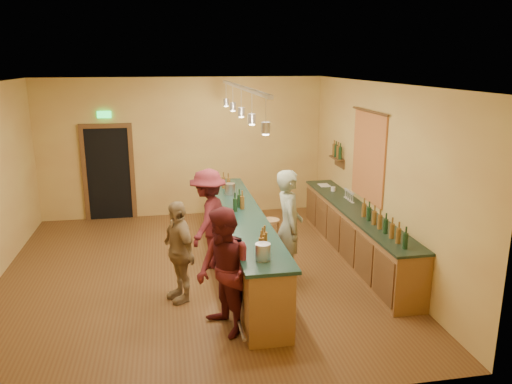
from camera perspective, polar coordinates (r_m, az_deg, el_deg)
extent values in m
plane|color=#593319|center=(8.78, -7.02, -9.20)|extent=(7.00, 7.00, 0.00)
cube|color=silver|center=(8.03, -7.75, 12.15)|extent=(6.50, 7.00, 0.02)
cube|color=#B58344|center=(11.69, -8.33, 5.02)|extent=(6.50, 0.02, 3.20)
cube|color=#B58344|center=(4.93, -5.08, -8.57)|extent=(6.50, 0.02, 3.20)
cube|color=#B58344|center=(9.01, 13.73, 1.86)|extent=(0.02, 7.00, 3.20)
cube|color=black|center=(11.84, -16.47, 1.98)|extent=(0.95, 0.06, 2.10)
cube|color=#4A3516|center=(11.89, -18.99, 1.83)|extent=(0.10, 0.08, 2.10)
cube|color=#4A3516|center=(11.77, -13.94, 2.08)|extent=(0.10, 0.08, 2.10)
cube|color=#4A3516|center=(11.64, -16.88, 7.25)|extent=(1.15, 0.08, 0.10)
cube|color=#19E54C|center=(11.60, -16.97, 8.46)|extent=(0.30, 0.04, 0.15)
cube|color=#9F341F|center=(9.31, 12.73, 3.90)|extent=(0.03, 1.40, 1.60)
cube|color=#4A3516|center=(10.72, 9.20, 3.84)|extent=(0.16, 0.55, 0.03)
cube|color=#4A3516|center=(10.76, 9.53, 3.33)|extent=(0.03, 0.55, 0.18)
cube|color=brown|center=(9.40, 11.25, -4.77)|extent=(0.55, 4.50, 0.90)
cube|color=black|center=(9.26, 11.39, -2.03)|extent=(0.60, 4.55, 0.04)
cylinder|color=silver|center=(10.41, 8.81, 0.34)|extent=(0.09, 0.09, 0.09)
cube|color=silver|center=(10.87, 7.80, 0.78)|extent=(0.22, 0.30, 0.01)
cube|color=brown|center=(8.66, -1.58, -5.84)|extent=(0.60, 5.00, 1.00)
cube|color=#16322A|center=(8.49, -1.60, -2.52)|extent=(0.70, 5.10, 0.05)
cylinder|color=silver|center=(8.75, -3.92, -8.12)|extent=(0.05, 5.00, 0.05)
cylinder|color=silver|center=(6.49, 0.80, -6.85)|extent=(0.20, 0.20, 0.22)
cylinder|color=silver|center=(9.59, -3.00, 0.33)|extent=(0.20, 0.20, 0.22)
cube|color=silver|center=(8.12, -1.71, 11.88)|extent=(0.06, 4.60, 0.05)
cylinder|color=silver|center=(6.17, 1.14, 9.19)|extent=(0.01, 0.01, 0.35)
cylinder|color=#A5A5AD|center=(6.19, 1.13, 7.35)|extent=(0.11, 0.11, 0.14)
cylinder|color=#FFEABF|center=(6.20, 1.12, 6.61)|extent=(0.08, 0.08, 0.02)
cylinder|color=silver|center=(7.15, -0.47, 9.96)|extent=(0.01, 0.01, 0.35)
cylinder|color=#A5A5AD|center=(7.17, -0.47, 8.37)|extent=(0.11, 0.11, 0.14)
cylinder|color=#FFEABF|center=(7.17, -0.47, 7.73)|extent=(0.08, 0.08, 0.02)
cylinder|color=silver|center=(8.13, -1.70, 10.54)|extent=(0.01, 0.01, 0.35)
cylinder|color=#A5A5AD|center=(8.15, -1.69, 9.14)|extent=(0.11, 0.11, 0.14)
cylinder|color=#FFEABF|center=(8.16, -1.69, 8.58)|extent=(0.08, 0.08, 0.02)
cylinder|color=silver|center=(9.12, -2.67, 10.99)|extent=(0.01, 0.01, 0.35)
cylinder|color=#A5A5AD|center=(9.13, -2.65, 9.74)|extent=(0.11, 0.11, 0.14)
cylinder|color=#FFEABF|center=(9.14, -2.65, 9.24)|extent=(0.08, 0.08, 0.02)
cylinder|color=silver|center=(10.11, -3.44, 11.36)|extent=(0.01, 0.01, 0.35)
cylinder|color=#A5A5AD|center=(10.12, -3.43, 10.23)|extent=(0.11, 0.11, 0.14)
cylinder|color=#FFEABF|center=(10.13, -3.42, 9.77)|extent=(0.08, 0.08, 0.02)
imported|color=gray|center=(8.14, 3.78, -3.95)|extent=(0.52, 0.73, 1.88)
imported|color=#59191E|center=(6.63, -3.69, -9.16)|extent=(0.92, 1.02, 1.73)
imported|color=#997A51|center=(7.62, -8.84, -6.70)|extent=(0.71, 0.99, 1.57)
imported|color=#59191E|center=(8.75, -5.46, -3.05)|extent=(1.06, 1.30, 1.76)
cylinder|color=#966744|center=(9.31, 1.69, -3.28)|extent=(0.33, 0.33, 0.04)
cylinder|color=#966744|center=(9.45, 2.44, -5.21)|extent=(0.04, 0.04, 0.65)
cylinder|color=#966744|center=(9.51, 1.16, -5.06)|extent=(0.04, 0.04, 0.65)
cylinder|color=#966744|center=(9.31, 1.43, -5.51)|extent=(0.04, 0.04, 0.65)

